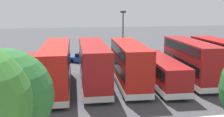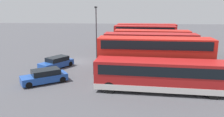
% 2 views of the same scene
% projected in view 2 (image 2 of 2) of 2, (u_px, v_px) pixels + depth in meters
% --- Properties ---
extents(ground_plane, '(140.00, 140.00, 0.00)m').
position_uv_depth(ground_plane, '(79.00, 61.00, 31.84)').
color(ground_plane, '#47474C').
extents(bus_double_decker_near_end, '(2.72, 10.74, 4.55)m').
position_uv_depth(bus_double_decker_near_end, '(146.00, 35.00, 41.05)').
color(bus_double_decker_near_end, '#B71411').
rests_on(bus_double_decker_near_end, ground).
extents(bus_double_decker_second, '(3.07, 10.41, 4.55)m').
position_uv_depth(bus_double_decker_second, '(144.00, 38.00, 37.58)').
color(bus_double_decker_second, '#A51919').
rests_on(bus_double_decker_second, ground).
extents(bus_single_deck_third, '(3.11, 10.64, 2.95)m').
position_uv_depth(bus_single_deck_third, '(151.00, 47.00, 34.09)').
color(bus_single_deck_third, '#A51919').
rests_on(bus_single_deck_third, ground).
extents(bus_double_decker_fourth, '(3.14, 10.29, 4.55)m').
position_uv_depth(bus_double_decker_fourth, '(151.00, 45.00, 30.65)').
color(bus_double_decker_fourth, red).
rests_on(bus_double_decker_fourth, ground).
extents(bus_double_decker_fifth, '(2.88, 11.17, 4.55)m').
position_uv_depth(bus_double_decker_fifth, '(150.00, 51.00, 27.11)').
color(bus_double_decker_fifth, '#A51919').
rests_on(bus_double_decker_fifth, ground).
extents(bus_double_decker_sixth, '(2.95, 11.97, 4.55)m').
position_uv_depth(bus_double_decker_sixth, '(154.00, 57.00, 23.49)').
color(bus_double_decker_sixth, red).
rests_on(bus_double_decker_sixth, ground).
extents(bus_single_deck_seventh, '(3.34, 12.02, 2.95)m').
position_uv_depth(bus_single_deck_seventh, '(159.00, 75.00, 20.33)').
color(bus_single_deck_seventh, '#A51919').
rests_on(bus_single_deck_seventh, ground).
extents(box_truck_blue, '(2.99, 7.65, 3.20)m').
position_uv_depth(box_truck_blue, '(159.00, 36.00, 45.79)').
color(box_truck_blue, '#595960').
rests_on(box_truck_blue, ground).
extents(car_hatchback_silver, '(4.10, 4.76, 1.43)m').
position_uv_depth(car_hatchback_silver, '(45.00, 76.00, 22.84)').
color(car_hatchback_silver, '#1E479E').
rests_on(car_hatchback_silver, ground).
extents(car_small_green, '(4.73, 3.88, 1.43)m').
position_uv_depth(car_small_green, '(57.00, 62.00, 28.43)').
color(car_small_green, '#1E479E').
rests_on(car_small_green, ground).
extents(lamp_post_tall, '(0.70, 0.30, 7.71)m').
position_uv_depth(lamp_post_tall, '(96.00, 29.00, 31.87)').
color(lamp_post_tall, '#38383D').
rests_on(lamp_post_tall, ground).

